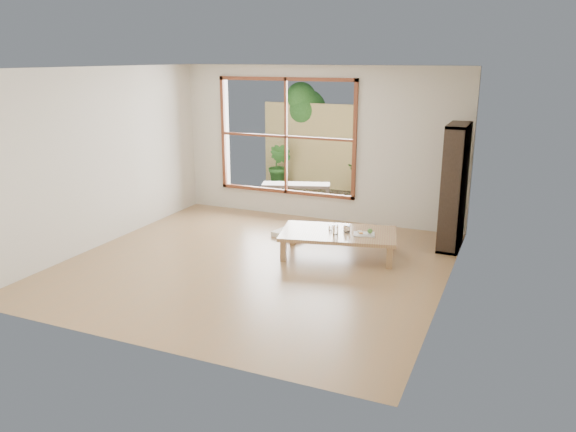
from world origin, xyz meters
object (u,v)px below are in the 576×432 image
at_px(low_table, 339,235).
at_px(bookshelf, 454,187).
at_px(garden_bench, 296,187).
at_px(food_tray, 365,233).

bearing_deg(low_table, bookshelf, 23.81).
distance_m(low_table, garden_bench, 2.84).
xyz_separation_m(low_table, bookshelf, (1.41, 1.04, 0.60)).
bearing_deg(food_tray, bookshelf, 28.82).
relative_size(low_table, bookshelf, 0.97).
height_order(food_tray, garden_bench, food_tray).
height_order(low_table, garden_bench, garden_bench).
distance_m(low_table, food_tray, 0.39).
bearing_deg(low_table, garden_bench, 111.93).
height_order(low_table, bookshelf, bookshelf).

